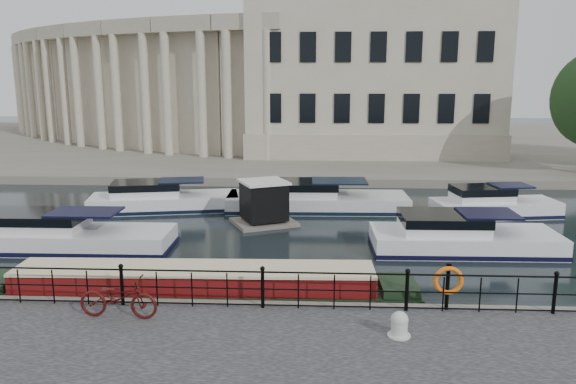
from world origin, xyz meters
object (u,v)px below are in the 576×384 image
(mooring_bollard, at_px, (399,325))
(harbour_hut, at_px, (264,205))
(bicycle, at_px, (118,298))
(life_ring_post, at_px, (448,281))
(narrowboat, at_px, (195,292))

(mooring_bollard, relative_size, harbour_hut, 0.19)
(bicycle, distance_m, mooring_bollard, 7.43)
(bicycle, relative_size, life_ring_post, 1.59)
(bicycle, relative_size, mooring_bollard, 3.29)
(life_ring_post, xyz_separation_m, narrowboat, (-7.38, 1.39, -1.03))
(life_ring_post, height_order, narrowboat, life_ring_post)
(life_ring_post, distance_m, narrowboat, 7.58)
(mooring_bollard, distance_m, harbour_hut, 13.53)
(life_ring_post, bearing_deg, harbour_hut, 119.01)
(bicycle, xyz_separation_m, narrowboat, (1.57, 2.31, -0.75))
(mooring_bollard, height_order, narrowboat, mooring_bollard)
(mooring_bollard, xyz_separation_m, narrowboat, (-5.82, 3.06, -0.49))
(bicycle, distance_m, harbour_hut, 12.31)
(mooring_bollard, height_order, life_ring_post, life_ring_post)
(life_ring_post, distance_m, harbour_hut, 12.65)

